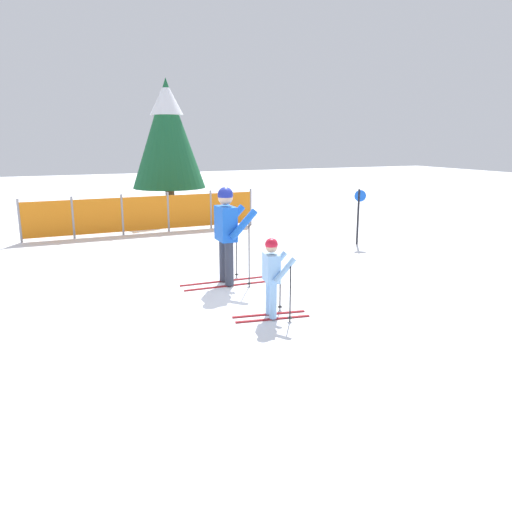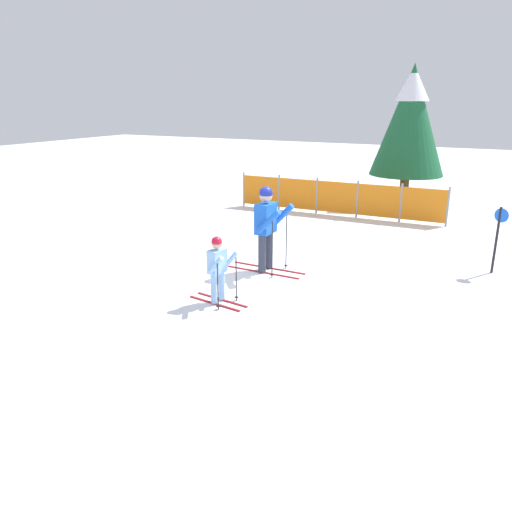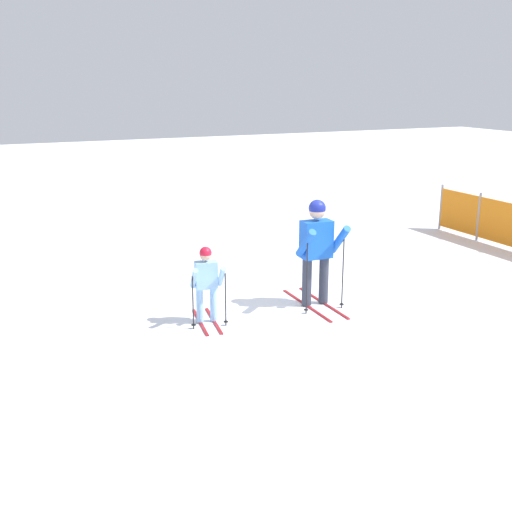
{
  "view_description": "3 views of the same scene",
  "coord_description": "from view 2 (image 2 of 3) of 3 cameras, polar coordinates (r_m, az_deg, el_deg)",
  "views": [
    {
      "loc": [
        -3.19,
        -7.85,
        2.54
      ],
      "look_at": [
        -0.01,
        -0.57,
        0.66
      ],
      "focal_mm": 35.0,
      "sensor_mm": 36.0,
      "label": 1
    },
    {
      "loc": [
        3.94,
        -8.45,
        3.36
      ],
      "look_at": [
        0.12,
        -0.94,
        0.69
      ],
      "focal_mm": 35.0,
      "sensor_mm": 36.0,
      "label": 2
    },
    {
      "loc": [
        8.28,
        -4.77,
        3.55
      ],
      "look_at": [
        -0.36,
        -0.79,
        0.9
      ],
      "focal_mm": 45.0,
      "sensor_mm": 36.0,
      "label": 3
    }
  ],
  "objects": [
    {
      "name": "ground_plane",
      "position": [
        9.91,
        1.83,
        -2.22
      ],
      "size": [
        60.0,
        60.0,
        0.0
      ],
      "primitive_type": "plane",
      "color": "white"
    },
    {
      "name": "conifer_far",
      "position": [
        17.33,
        17.22,
        14.77
      ],
      "size": [
        2.38,
        2.38,
        4.42
      ],
      "color": "#4C3823",
      "rests_on": "ground_plane"
    },
    {
      "name": "trail_marker",
      "position": [
        10.89,
        25.92,
        2.42
      ],
      "size": [
        0.26,
        0.14,
        1.35
      ],
      "color": "black",
      "rests_on": "ground_plane"
    },
    {
      "name": "skier_child",
      "position": [
        8.41,
        -4.36,
        -1.0
      ],
      "size": [
        1.13,
        0.55,
        1.17
      ],
      "rotation": [
        0.0,
        0.0,
        -0.16
      ],
      "color": "maroon",
      "rests_on": "ground_plane"
    },
    {
      "name": "safety_fence",
      "position": [
        15.11,
        9.21,
        6.64
      ],
      "size": [
        6.3,
        0.13,
        1.09
      ],
      "rotation": [
        0.0,
        0.0,
        0.01
      ],
      "color": "gray",
      "rests_on": "ground_plane"
    },
    {
      "name": "skier_adult",
      "position": [
        9.89,
        1.24,
        3.96
      ],
      "size": [
        1.64,
        0.73,
        1.73
      ],
      "rotation": [
        0.0,
        0.0,
        -0.03
      ],
      "color": "maroon",
      "rests_on": "ground_plane"
    }
  ]
}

